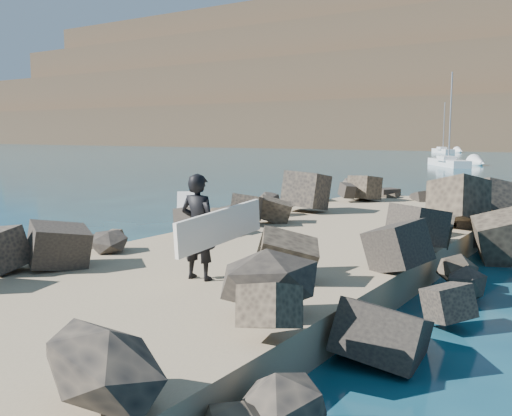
{
  "coord_description": "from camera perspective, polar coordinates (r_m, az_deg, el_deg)",
  "views": [
    {
      "loc": [
        6.21,
        -10.3,
        2.95
      ],
      "look_at": [
        0.0,
        -1.0,
        1.5
      ],
      "focal_mm": 40.0,
      "sensor_mm": 36.0,
      "label": 1
    }
  ],
  "objects": [
    {
      "name": "ground",
      "position": [
        12.39,
        2.58,
        -6.4
      ],
      "size": [
        800.0,
        800.0,
        0.0
      ],
      "primitive_type": "plane",
      "color": "#0F384C",
      "rests_on": "ground"
    },
    {
      "name": "jetty",
      "position": [
        10.7,
        -3.0,
        -6.96
      ],
      "size": [
        6.0,
        26.0,
        0.6
      ],
      "primitive_type": "cube",
      "color": "#8C7759",
      "rests_on": "ground"
    },
    {
      "name": "riprap_left",
      "position": [
        12.9,
        -12.06,
        -3.72
      ],
      "size": [
        2.6,
        22.0,
        1.0
      ],
      "primitive_type": "cube",
      "color": "black",
      "rests_on": "ground"
    },
    {
      "name": "riprap_right",
      "position": [
        9.72,
        12.8,
        -7.41
      ],
      "size": [
        2.6,
        22.0,
        1.0
      ],
      "primitive_type": "cube",
      "color": "black",
      "rests_on": "ground"
    },
    {
      "name": "surfboard_resting",
      "position": [
        14.34,
        -6.76,
        -0.33
      ],
      "size": [
        1.91,
        2.08,
        0.08
      ],
      "primitive_type": "cube",
      "rotation": [
        0.0,
        0.0,
        0.72
      ],
      "color": "silver",
      "rests_on": "riprap_left"
    },
    {
      "name": "surfer_with_board",
      "position": [
        9.2,
        -5.47,
        -1.89
      ],
      "size": [
        0.82,
        2.15,
        1.73
      ],
      "color": "black",
      "rests_on": "jetty"
    },
    {
      "name": "sailboat_a",
      "position": [
        55.47,
        18.67,
        4.32
      ],
      "size": [
        5.37,
        6.85,
        8.68
      ],
      "color": "silver",
      "rests_on": "ground"
    },
    {
      "name": "sailboat_e",
      "position": [
        94.65,
        18.18,
        5.46
      ],
      "size": [
        4.94,
        6.26,
        8.01
      ],
      "color": "silver",
      "rests_on": "ground"
    }
  ]
}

